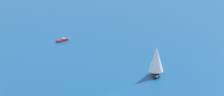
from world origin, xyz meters
name	(u,v)px	position (x,y,z in m)	size (l,w,h in m)	color
ground_plane	(116,96)	(0.00, 0.00, 0.00)	(2000.00, 2000.00, 0.00)	navy
motorboat_near_centre	(62,40)	(-67.10, 17.20, 0.50)	(2.15, 6.56, 1.87)	#B21E1E
sailboat_inshore	(156,61)	(-6.40, 25.13, 6.21)	(10.02, 8.97, 13.60)	black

